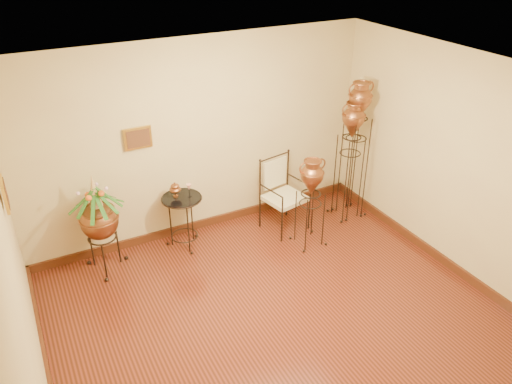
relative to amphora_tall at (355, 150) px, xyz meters
name	(u,v)px	position (x,y,z in m)	size (l,w,h in m)	color
ground	(290,333)	(-2.15, -1.79, -1.08)	(5.00, 5.00, 0.00)	maroon
room_shell	(295,198)	(-2.16, -1.79, 0.65)	(5.02, 5.02, 2.81)	#D2C487
amphora_tall	(355,150)	(0.00, 0.00, 0.00)	(0.49, 0.49, 2.12)	black
amphora_mid	(349,160)	(-0.09, 0.00, -0.15)	(0.49, 0.49, 1.85)	black
amphora_short	(310,202)	(-1.01, -0.39, -0.43)	(0.51, 0.51, 1.32)	black
planter_urn	(99,217)	(-3.69, 0.34, -0.29)	(0.94, 0.94, 1.41)	black
armchair	(285,195)	(-1.11, 0.10, -0.53)	(0.71, 0.68, 1.10)	black
side_table	(183,221)	(-2.59, 0.36, -0.68)	(0.66, 0.66, 0.98)	black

